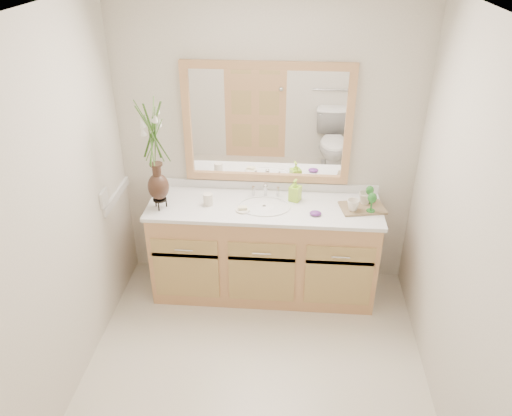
# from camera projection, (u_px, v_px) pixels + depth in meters

# --- Properties ---
(floor) EXTENTS (2.60, 2.60, 0.00)m
(floor) POSITION_uv_depth(u_px,v_px,m) (254.00, 381.00, 3.46)
(floor) COLOR beige
(floor) RESTS_ON ground
(ceiling) EXTENTS (2.40, 2.60, 0.02)m
(ceiling) POSITION_uv_depth(u_px,v_px,m) (253.00, 14.00, 2.27)
(ceiling) COLOR white
(ceiling) RESTS_ON wall_back
(wall_back) EXTENTS (2.40, 0.02, 2.40)m
(wall_back) POSITION_uv_depth(u_px,v_px,m) (267.00, 148.00, 3.99)
(wall_back) COLOR silver
(wall_back) RESTS_ON floor
(wall_left) EXTENTS (0.02, 2.60, 2.40)m
(wall_left) POSITION_uv_depth(u_px,v_px,m) (52.00, 227.00, 2.95)
(wall_left) COLOR silver
(wall_left) RESTS_ON floor
(wall_right) EXTENTS (0.02, 2.60, 2.40)m
(wall_right) POSITION_uv_depth(u_px,v_px,m) (467.00, 245.00, 2.78)
(wall_right) COLOR silver
(wall_right) RESTS_ON floor
(vanity) EXTENTS (1.80, 0.55, 0.80)m
(vanity) POSITION_uv_depth(u_px,v_px,m) (264.00, 250.00, 4.14)
(vanity) COLOR tan
(vanity) RESTS_ON floor
(counter) EXTENTS (1.84, 0.57, 0.03)m
(counter) POSITION_uv_depth(u_px,v_px,m) (264.00, 207.00, 3.94)
(counter) COLOR white
(counter) RESTS_ON vanity
(sink) EXTENTS (0.38, 0.34, 0.23)m
(sink) POSITION_uv_depth(u_px,v_px,m) (264.00, 212.00, 3.94)
(sink) COLOR white
(sink) RESTS_ON counter
(mirror) EXTENTS (1.32, 0.04, 0.97)m
(mirror) POSITION_uv_depth(u_px,v_px,m) (267.00, 124.00, 3.87)
(mirror) COLOR white
(mirror) RESTS_ON wall_back
(switch_plate) EXTENTS (0.02, 0.12, 0.12)m
(switch_plate) POSITION_uv_depth(u_px,v_px,m) (104.00, 198.00, 3.72)
(switch_plate) COLOR white
(switch_plate) RESTS_ON wall_left
(flower_vase) EXTENTS (0.19, 0.19, 0.78)m
(flower_vase) POSITION_uv_depth(u_px,v_px,m) (154.00, 144.00, 3.63)
(flower_vase) COLOR black
(flower_vase) RESTS_ON counter
(tumbler) EXTENTS (0.07, 0.07, 0.10)m
(tumbler) POSITION_uv_depth(u_px,v_px,m) (208.00, 199.00, 3.92)
(tumbler) COLOR silver
(tumbler) RESTS_ON counter
(soap_dish) EXTENTS (0.11, 0.11, 0.04)m
(soap_dish) POSITION_uv_depth(u_px,v_px,m) (243.00, 209.00, 3.85)
(soap_dish) COLOR silver
(soap_dish) RESTS_ON counter
(soap_bottle) EXTENTS (0.10, 0.10, 0.17)m
(soap_bottle) POSITION_uv_depth(u_px,v_px,m) (295.00, 191.00, 3.96)
(soap_bottle) COLOR #A3DF34
(soap_bottle) RESTS_ON counter
(purple_dish) EXTENTS (0.10, 0.09, 0.03)m
(purple_dish) POSITION_uv_depth(u_px,v_px,m) (316.00, 213.00, 3.79)
(purple_dish) COLOR #5C2777
(purple_dish) RESTS_ON counter
(tray) EXTENTS (0.37, 0.28, 0.02)m
(tray) POSITION_uv_depth(u_px,v_px,m) (362.00, 208.00, 3.88)
(tray) COLOR brown
(tray) RESTS_ON counter
(mug_left) EXTENTS (0.11, 0.11, 0.10)m
(mug_left) POSITION_uv_depth(u_px,v_px,m) (353.00, 205.00, 3.80)
(mug_left) COLOR silver
(mug_left) RESTS_ON tray
(mug_right) EXTENTS (0.14, 0.14, 0.10)m
(mug_right) POSITION_uv_depth(u_px,v_px,m) (365.00, 198.00, 3.90)
(mug_right) COLOR silver
(mug_right) RESTS_ON tray
(goblet_front) EXTENTS (0.07, 0.07, 0.16)m
(goblet_front) POSITION_uv_depth(u_px,v_px,m) (372.00, 199.00, 3.77)
(goblet_front) COLOR #236A23
(goblet_front) RESTS_ON tray
(goblet_back) EXTENTS (0.06, 0.06, 0.14)m
(goblet_back) POSITION_uv_depth(u_px,v_px,m) (370.00, 191.00, 3.89)
(goblet_back) COLOR #236A23
(goblet_back) RESTS_ON tray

